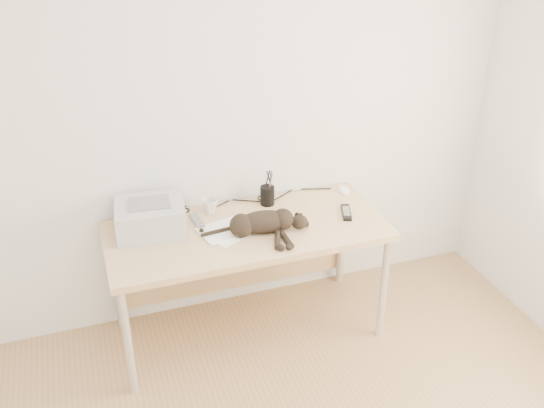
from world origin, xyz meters
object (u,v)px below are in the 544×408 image
object	(u,v)px
pen_cup	(267,195)
cat	(261,224)
printer	(150,217)
mug	(210,206)
mouse	(344,188)
desk	(243,240)

from	to	relation	value
pen_cup	cat	bearing A→B (deg)	-114.47
printer	mug	distance (m)	0.38
mouse	cat	bearing A→B (deg)	-139.35
mouse	mug	bearing A→B (deg)	-165.02
printer	cat	size ratio (longest dim) A/B	0.68
printer	mouse	xyz separation A→B (m)	(1.24, 0.10, -0.07)
printer	desk	bearing A→B (deg)	-7.01
desk	printer	distance (m)	0.57
desk	pen_cup	distance (m)	0.32
pen_cup	printer	bearing A→B (deg)	-173.03
cat	pen_cup	distance (m)	0.34
mug	pen_cup	size ratio (longest dim) A/B	0.44
printer	mug	bearing A→B (deg)	14.20
desk	cat	xyz separation A→B (m)	(0.06, -0.16, 0.19)
printer	pen_cup	size ratio (longest dim) A/B	1.87
desk	mouse	size ratio (longest dim) A/B	13.50
printer	pen_cup	world-z (taller)	pen_cup
cat	desk	bearing A→B (deg)	117.26
desk	pen_cup	world-z (taller)	pen_cup
pen_cup	mouse	size ratio (longest dim) A/B	1.85
desk	printer	bearing A→B (deg)	172.99
desk	mouse	bearing A→B (deg)	12.51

